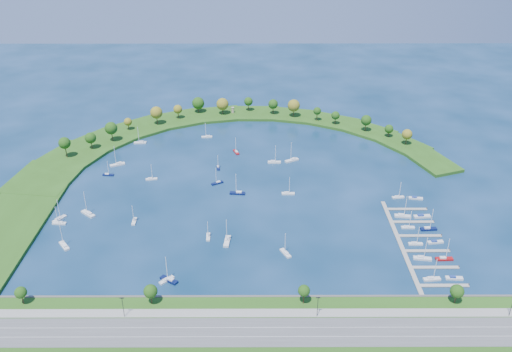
{
  "coord_description": "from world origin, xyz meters",
  "views": [
    {
      "loc": [
        4.18,
        -281.69,
        156.39
      ],
      "look_at": [
        5.0,
        5.0,
        4.0
      ],
      "focal_mm": 37.14,
      "sensor_mm": 36.0,
      "label": 1
    }
  ],
  "objects_px": {
    "moored_boat_5": "(88,213)",
    "moored_boat_10": "(288,193)",
    "moored_boat_11": "(238,193)",
    "moored_boat_20": "(218,167)",
    "moored_boat_7": "(140,142)",
    "docked_boat_8": "(403,215)",
    "moored_boat_16": "(236,152)",
    "moored_boat_3": "(208,236)",
    "docked_boat_9": "(422,216)",
    "dock_system": "(414,243)",
    "moored_boat_2": "(169,279)",
    "docked_boat_0": "(432,278)",
    "docked_boat_5": "(435,242)",
    "moored_boat_0": "(59,218)",
    "moored_boat_8": "(134,221)",
    "moored_boat_21": "(118,164)",
    "moored_boat_15": "(286,253)",
    "docked_boat_7": "(429,228)",
    "moored_boat_14": "(64,245)",
    "docked_boat_4": "(416,243)",
    "docked_boat_2": "(422,258)",
    "docked_boat_10": "(398,197)",
    "moored_boat_4": "(166,279)",
    "harbor_tower": "(233,110)",
    "moored_boat_9": "(217,182)",
    "moored_boat_12": "(292,160)",
    "docked_boat_3": "(444,258)",
    "moored_boat_18": "(151,178)",
    "docked_boat_1": "(454,278)",
    "moored_boat_13": "(59,223)",
    "moored_boat_6": "(207,136)",
    "docked_boat_6": "(408,227)",
    "moored_boat_1": "(227,241)",
    "moored_boat_17": "(274,162)"
  },
  "relations": [
    {
      "from": "moored_boat_11",
      "to": "moored_boat_20",
      "type": "height_order",
      "value": "moored_boat_11"
    },
    {
      "from": "moored_boat_9",
      "to": "moored_boat_14",
      "type": "bearing_deg",
      "value": 12.17
    },
    {
      "from": "docked_boat_9",
      "to": "docked_boat_10",
      "type": "distance_m",
      "value": 22.51
    },
    {
      "from": "moored_boat_13",
      "to": "moored_boat_20",
      "type": "xyz_separation_m",
      "value": [
        81.37,
        65.62,
        -0.03
      ]
    },
    {
      "from": "moored_boat_12",
      "to": "moored_boat_9",
      "type": "bearing_deg",
      "value": 4.61
    },
    {
      "from": "dock_system",
      "to": "docked_boat_8",
      "type": "distance_m",
      "value": 25.31
    },
    {
      "from": "dock_system",
      "to": "moored_boat_0",
      "type": "xyz_separation_m",
      "value": [
        -187.57,
        22.89,
        0.56
      ]
    },
    {
      "from": "moored_boat_16",
      "to": "moored_boat_3",
      "type": "bearing_deg",
      "value": 151.48
    },
    {
      "from": "moored_boat_21",
      "to": "moored_boat_4",
      "type": "bearing_deg",
      "value": 86.84
    },
    {
      "from": "docked_boat_6",
      "to": "docked_boat_8",
      "type": "xyz_separation_m",
      "value": [
        -0.03,
        11.08,
        0.08
      ]
    },
    {
      "from": "moored_boat_18",
      "to": "moored_boat_2",
      "type": "bearing_deg",
      "value": -85.83
    },
    {
      "from": "moored_boat_1",
      "to": "docked_boat_5",
      "type": "height_order",
      "value": "moored_boat_1"
    },
    {
      "from": "docked_boat_8",
      "to": "docked_boat_6",
      "type": "bearing_deg",
      "value": -81.39
    },
    {
      "from": "moored_boat_9",
      "to": "moored_boat_16",
      "type": "xyz_separation_m",
      "value": [
        10.23,
        44.06,
        0.01
      ]
    },
    {
      "from": "moored_boat_12",
      "to": "docked_boat_7",
      "type": "height_order",
      "value": "moored_boat_12"
    },
    {
      "from": "docked_boat_7",
      "to": "moored_boat_2",
      "type": "bearing_deg",
      "value": -166.7
    },
    {
      "from": "moored_boat_10",
      "to": "docked_boat_5",
      "type": "bearing_deg",
      "value": -33.91
    },
    {
      "from": "moored_boat_18",
      "to": "docked_boat_10",
      "type": "height_order",
      "value": "moored_boat_18"
    },
    {
      "from": "moored_boat_21",
      "to": "moored_boat_15",
      "type": "bearing_deg",
      "value": 111.28
    },
    {
      "from": "moored_boat_9",
      "to": "moored_boat_12",
      "type": "height_order",
      "value": "moored_boat_12"
    },
    {
      "from": "moored_boat_5",
      "to": "docked_boat_5",
      "type": "relative_size",
      "value": 1.75
    },
    {
      "from": "moored_boat_1",
      "to": "moored_boat_15",
      "type": "relative_size",
      "value": 1.19
    },
    {
      "from": "moored_boat_0",
      "to": "moored_boat_8",
      "type": "distance_m",
      "value": 41.27
    },
    {
      "from": "docked_boat_0",
      "to": "moored_boat_20",
      "type": "bearing_deg",
      "value": 126.15
    },
    {
      "from": "moored_boat_9",
      "to": "docked_boat_9",
      "type": "relative_size",
      "value": 1.18
    },
    {
      "from": "harbor_tower",
      "to": "moored_boat_20",
      "type": "xyz_separation_m",
      "value": [
        -6.23,
        -93.83,
        -3.52
      ]
    },
    {
      "from": "moored_boat_15",
      "to": "docked_boat_2",
      "type": "distance_m",
      "value": 66.29
    },
    {
      "from": "moored_boat_2",
      "to": "docked_boat_5",
      "type": "bearing_deg",
      "value": -135.33
    },
    {
      "from": "moored_boat_7",
      "to": "docked_boat_8",
      "type": "xyz_separation_m",
      "value": [
        162.84,
        -98.1,
        0.01
      ]
    },
    {
      "from": "moored_boat_6",
      "to": "moored_boat_9",
      "type": "distance_m",
      "value": 71.11
    },
    {
      "from": "harbor_tower",
      "to": "moored_boat_12",
      "type": "height_order",
      "value": "moored_boat_12"
    },
    {
      "from": "docked_boat_9",
      "to": "moored_boat_16",
      "type": "bearing_deg",
      "value": 137.09
    },
    {
      "from": "moored_boat_12",
      "to": "moored_boat_18",
      "type": "height_order",
      "value": "moored_boat_12"
    },
    {
      "from": "moored_boat_12",
      "to": "moored_boat_15",
      "type": "xyz_separation_m",
      "value": [
        -9.61,
        -103.33,
        -0.07
      ]
    },
    {
      "from": "moored_boat_5",
      "to": "docked_boat_3",
      "type": "bearing_deg",
      "value": -152.78
    },
    {
      "from": "moored_boat_14",
      "to": "moored_boat_15",
      "type": "distance_m",
      "value": 111.22
    },
    {
      "from": "moored_boat_1",
      "to": "docked_boat_4",
      "type": "height_order",
      "value": "moored_boat_1"
    },
    {
      "from": "moored_boat_6",
      "to": "moored_boat_17",
      "type": "xyz_separation_m",
      "value": [
        47.76,
        -41.65,
        0.03
      ]
    },
    {
      "from": "harbor_tower",
      "to": "moored_boat_15",
      "type": "distance_m",
      "value": 189.73
    },
    {
      "from": "docked_boat_2",
      "to": "docked_boat_8",
      "type": "xyz_separation_m",
      "value": [
        -0.0,
        38.36,
        0.01
      ]
    },
    {
      "from": "docked_boat_9",
      "to": "moored_boat_2",
      "type": "bearing_deg",
      "value": -162.17
    },
    {
      "from": "moored_boat_2",
      "to": "moored_boat_10",
      "type": "height_order",
      "value": "moored_boat_2"
    },
    {
      "from": "docked_boat_1",
      "to": "docked_boat_3",
      "type": "bearing_deg",
      "value": 93.29
    },
    {
      "from": "moored_boat_5",
      "to": "moored_boat_10",
      "type": "height_order",
      "value": "moored_boat_5"
    },
    {
      "from": "moored_boat_14",
      "to": "docked_boat_4",
      "type": "distance_m",
      "value": 177.21
    },
    {
      "from": "moored_boat_3",
      "to": "moored_boat_21",
      "type": "distance_m",
      "value": 105.71
    },
    {
      "from": "moored_boat_21",
      "to": "docked_boat_6",
      "type": "distance_m",
      "value": 186.56
    },
    {
      "from": "moored_boat_9",
      "to": "moored_boat_21",
      "type": "xyz_separation_m",
      "value": [
        -66.79,
        25.06,
        0.09
      ]
    },
    {
      "from": "moored_boat_6",
      "to": "docked_boat_6",
      "type": "distance_m",
      "value": 166.64
    },
    {
      "from": "moored_boat_7",
      "to": "moored_boat_15",
      "type": "relative_size",
      "value": 1.09
    }
  ]
}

